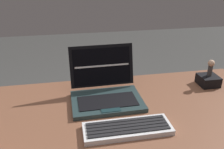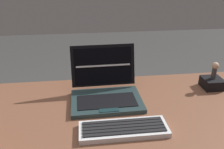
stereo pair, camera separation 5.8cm
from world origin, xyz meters
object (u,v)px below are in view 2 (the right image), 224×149
Objects in this scene: figurine_stand at (212,83)px; external_keyboard at (124,129)px; laptop_front at (106,90)px; figurine at (215,69)px.

external_keyboard is at bearing -149.69° from figurine_stand.
laptop_front is 3.32× the size of figurine_stand.
figurine is (0.00, 0.00, 0.08)m from figurine_stand.
laptop_front is 0.53m from figurine_stand.
figurine is at bearing 30.31° from external_keyboard.
external_keyboard is 0.57m from figurine_stand.
figurine_stand is 1.11× the size of figurine.
laptop_front is at bearing -175.24° from figurine_stand.
figurine_stand reaches higher than external_keyboard.
laptop_front is at bearing 99.98° from external_keyboard.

